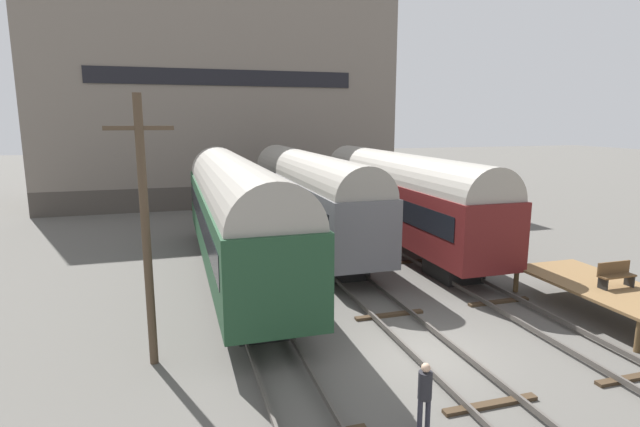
{
  "coord_description": "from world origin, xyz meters",
  "views": [
    {
      "loc": [
        -7.28,
        -12.54,
        6.99
      ],
      "look_at": [
        0.0,
        11.7,
        2.2
      ],
      "focal_mm": 28.0,
      "sensor_mm": 36.0,
      "label": 1
    }
  ],
  "objects": [
    {
      "name": "ground_plane",
      "position": [
        0.0,
        0.0,
        0.0
      ],
      "size": [
        200.0,
        200.0,
        0.0
      ],
      "primitive_type": "plane",
      "color": "#56544F"
    },
    {
      "name": "track_left",
      "position": [
        -4.61,
        0.0,
        0.14
      ],
      "size": [
        2.6,
        60.0,
        0.26
      ],
      "color": "#4C4742",
      "rests_on": "ground"
    },
    {
      "name": "track_middle",
      "position": [
        0.0,
        0.0,
        0.14
      ],
      "size": [
        2.6,
        60.0,
        0.26
      ],
      "color": "#4C4742",
      "rests_on": "ground"
    },
    {
      "name": "track_right",
      "position": [
        4.61,
        0.0,
        0.14
      ],
      "size": [
        2.6,
        60.0,
        0.26
      ],
      "color": "#4C4742",
      "rests_on": "ground"
    },
    {
      "name": "train_car_grey",
      "position": [
        0.0,
        13.95,
        2.99
      ],
      "size": [
        2.89,
        17.81,
        5.22
      ],
      "color": "black",
      "rests_on": "ground"
    },
    {
      "name": "train_car_green",
      "position": [
        -4.61,
        9.22,
        3.05
      ],
      "size": [
        3.13,
        18.27,
        5.38
      ],
      "color": "black",
      "rests_on": "ground"
    },
    {
      "name": "train_car_maroon",
      "position": [
        4.61,
        11.94,
        2.97
      ],
      "size": [
        2.98,
        17.22,
        5.21
      ],
      "color": "black",
      "rests_on": "ground"
    },
    {
      "name": "bench",
      "position": [
        7.65,
        0.69,
        1.6
      ],
      "size": [
        1.4,
        0.4,
        0.91
      ],
      "color": "brown",
      "rests_on": "station_platform"
    },
    {
      "name": "person_worker",
      "position": [
        -2.05,
        -3.37,
        0.98
      ],
      "size": [
        0.32,
        0.32,
        1.64
      ],
      "color": "#282833",
      "rests_on": "ground"
    },
    {
      "name": "utility_pole",
      "position": [
        -8.03,
        1.76,
        4.0
      ],
      "size": [
        1.8,
        0.24,
        7.68
      ],
      "color": "#473828",
      "rests_on": "ground"
    },
    {
      "name": "warehouse_building",
      "position": [
        -2.93,
        33.35,
        9.2
      ],
      "size": [
        28.49,
        12.62,
        18.4
      ],
      "color": "#46403A",
      "rests_on": "ground"
    }
  ]
}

